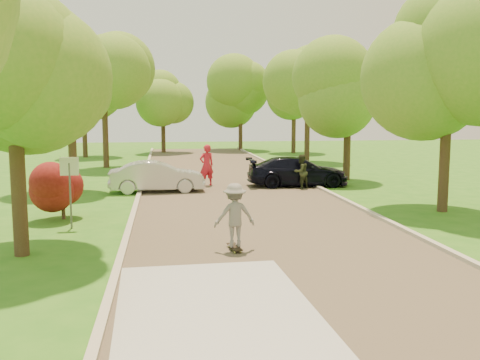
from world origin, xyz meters
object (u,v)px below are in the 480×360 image
street_sign (70,177)px  person_olive (301,172)px  dark_sedan (297,172)px  silver_sedan (157,177)px  longboard (235,247)px  skateboarder (235,215)px  person_striped (207,165)px

street_sign → person_olive: (9.01, 7.10, -0.77)m
dark_sedan → silver_sedan: bearing=100.1°
dark_sedan → longboard: dark_sedan is taller
dark_sedan → person_olive: person_olive is taller
street_sign → skateboarder: bearing=-35.7°
silver_sedan → dark_sedan: bearing=-83.5°
silver_sedan → street_sign: bearing=158.8°
longboard → person_olive: person_olive is taller
silver_sedan → longboard: size_ratio=4.85×
skateboarder → person_striped: 12.03m
dark_sedan → longboard: 12.25m
street_sign → longboard: size_ratio=2.54×
street_sign → silver_sedan: size_ratio=0.52×
skateboarder → person_striped: size_ratio=0.83×
street_sign → person_striped: size_ratio=1.10×
person_olive → person_striped: bearing=-52.6°
person_striped → skateboarder: bearing=68.1°
dark_sedan → person_striped: bearing=83.0°
skateboarder → person_striped: person_striped is taller
longboard → skateboarder: bearing=146.9°
street_sign → silver_sedan: street_sign is taller
street_sign → longboard: street_sign is taller
silver_sedan → person_striped: person_striped is taller
street_sign → silver_sedan: bearing=70.6°
street_sign → silver_sedan: (2.50, 7.11, -0.88)m
dark_sedan → person_striped: size_ratio=2.43×
person_striped → person_olive: person_striped is taller
street_sign → person_olive: bearing=38.2°
person_striped → dark_sedan: bearing=150.5°
skateboarder → longboard: bearing=-33.1°
skateboarder → street_sign: bearing=-42.3°
person_striped → street_sign: bearing=40.4°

